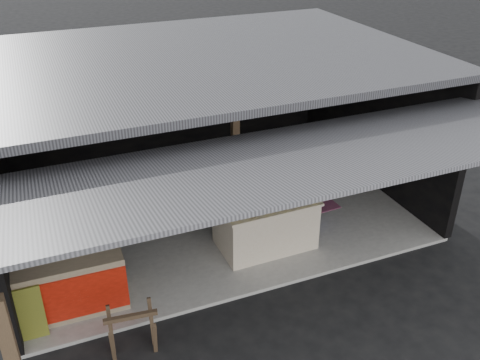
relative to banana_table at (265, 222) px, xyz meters
name	(u,v)px	position (x,y,z in m)	size (l,w,h in m)	color
ground	(264,292)	(-0.49, -1.04, -0.50)	(80.00, 80.00, 0.00)	black
concrete_slab	(209,210)	(-0.49, 1.46, -0.47)	(7.00, 5.00, 0.06)	gray
shophouse	(200,101)	(-0.49, 1.77, 1.59)	(7.40, 7.29, 3.02)	black
banana_table	(265,222)	(0.00, 0.00, 0.00)	(1.62, 1.01, 0.89)	silver
banana_pile	(266,195)	(0.00, 0.00, 0.53)	(1.48, 0.89, 0.18)	yellow
white_crate	(243,193)	(0.03, 1.03, 0.00)	(0.85, 0.62, 0.89)	white
neighbor_stall	(68,280)	(-3.22, -0.34, 0.04)	(1.57, 0.74, 1.60)	#998466
green_signboard	(23,315)	(-3.84, -0.74, -0.05)	(0.53, 0.04, 0.80)	black
sawhorse	(132,329)	(-2.57, -1.49, -0.10)	(0.68, 0.63, 0.65)	#4F3B27
water_barrel	(309,210)	(1.05, 0.36, -0.21)	(0.31, 0.31, 0.46)	navy
plastic_chair	(322,168)	(1.84, 1.31, 0.04)	(0.46, 0.46, 0.82)	#0A0934
magenta_rug	(294,204)	(1.07, 0.98, -0.44)	(1.50, 1.00, 0.01)	#6F184E
picture_frames	(160,78)	(-0.66, 3.85, 1.43)	(1.62, 0.04, 0.46)	black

